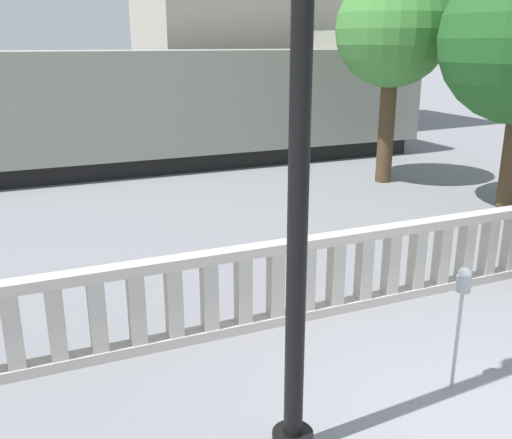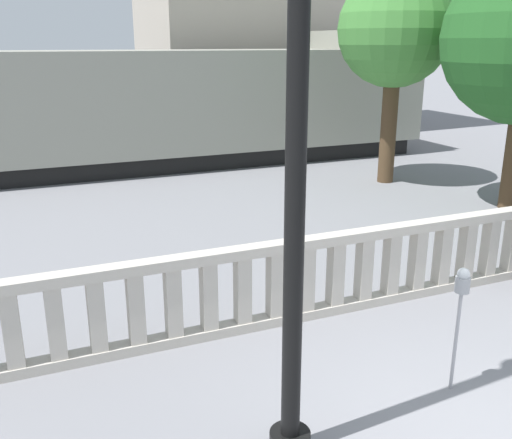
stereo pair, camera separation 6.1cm
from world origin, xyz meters
name	(u,v)px [view 2 (the right image)]	position (x,y,z in m)	size (l,w,h in m)	color
ground_plane	(486,437)	(0.00, 0.00, 0.00)	(160.00, 160.00, 0.00)	slate
balustrade	(335,274)	(0.00, 3.04, 0.61)	(12.10, 0.24, 1.22)	#BCB5A8
lamppost	(297,90)	(-1.92, 0.61, 3.46)	(0.40, 0.40, 6.49)	black
parking_meter	(461,294)	(0.25, 0.82, 1.19)	(0.16, 0.16, 1.50)	#99999E
tree_right	(395,31)	(5.52, 9.63, 4.08)	(3.05, 3.05, 5.66)	#4C3823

